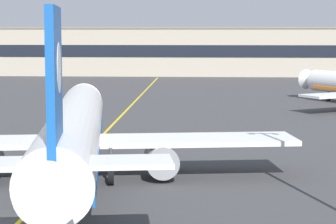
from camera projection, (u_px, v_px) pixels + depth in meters
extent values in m
cube|color=yellow|center=(99.00, 139.00, 66.86)|extent=(3.05, 179.98, 0.01)
cylinder|color=white|center=(73.00, 131.00, 48.22)|extent=(9.15, 36.16, 3.80)
cone|color=white|center=(84.00, 103.00, 67.31)|extent=(3.96, 3.11, 3.61)
cone|color=white|center=(50.00, 187.00, 28.97)|extent=(3.24, 3.20, 2.85)
cube|color=blue|center=(74.00, 145.00, 48.34)|extent=(8.64, 33.30, 0.44)
cube|color=black|center=(83.00, 98.00, 65.36)|extent=(2.98, 1.51, 0.60)
cube|color=white|center=(74.00, 141.00, 48.91)|extent=(32.36, 9.54, 0.36)
cylinder|color=gray|center=(161.00, 159.00, 48.59)|extent=(2.81, 3.90, 2.30)
cylinder|color=black|center=(159.00, 155.00, 50.42)|extent=(1.96, 0.47, 1.95)
cube|color=blue|center=(54.00, 83.00, 32.05)|extent=(1.11, 4.81, 7.20)
cylinder|color=white|center=(55.00, 68.00, 32.26)|extent=(0.79, 2.44, 2.40)
cube|color=white|center=(55.00, 163.00, 31.89)|extent=(11.30, 4.42, 0.24)
cylinder|color=#4C4C51|center=(82.00, 130.00, 62.80)|extent=(0.24, 0.24, 1.60)
cylinder|color=black|center=(82.00, 141.00, 62.92)|extent=(0.53, 0.95, 0.90)
cylinder|color=#4C4C51|center=(34.00, 161.00, 46.22)|extent=(0.24, 0.24, 1.60)
cylinder|color=black|center=(34.00, 177.00, 46.35)|extent=(0.59, 1.35, 1.30)
cylinder|color=#4C4C51|center=(111.00, 160.00, 46.66)|extent=(0.24, 0.24, 1.60)
cylinder|color=black|center=(111.00, 176.00, 46.79)|extent=(0.59, 1.35, 1.30)
cone|color=white|center=(311.00, 80.00, 106.80)|extent=(3.82, 3.54, 3.10)
cube|color=black|center=(318.00, 76.00, 105.30)|extent=(2.58, 2.10, 0.52)
cylinder|color=#4C4C51|center=(328.00, 93.00, 103.39)|extent=(0.21, 0.21, 1.38)
cylinder|color=black|center=(328.00, 98.00, 103.49)|extent=(0.70, 0.84, 0.77)
cone|color=orange|center=(122.00, 140.00, 64.38)|extent=(0.36, 0.36, 0.55)
cylinder|color=white|center=(122.00, 140.00, 64.37)|extent=(0.23, 0.23, 0.07)
cube|color=orange|center=(122.00, 143.00, 64.41)|extent=(0.44, 0.44, 0.03)
cube|color=#B2A893|center=(181.00, 52.00, 164.11)|extent=(148.92, 12.00, 11.13)
cube|color=black|center=(180.00, 51.00, 158.07)|extent=(142.96, 0.12, 2.80)
cube|color=gray|center=(181.00, 28.00, 163.44)|extent=(149.32, 12.40, 0.40)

